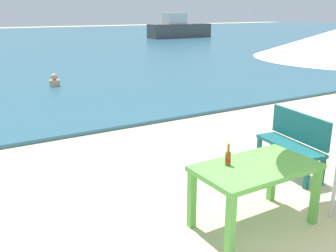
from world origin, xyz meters
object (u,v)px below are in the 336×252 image
object	(u,v)px
bench_teal_center	(294,139)
boat_barge	(179,29)
beer_bottle_amber	(228,157)
picnic_table_green	(256,174)
swimmer_person	(54,81)

from	to	relation	value
bench_teal_center	boat_barge	world-z (taller)	boat_barge
beer_bottle_amber	boat_barge	distance (m)	30.94
picnic_table_green	bench_teal_center	xyz separation A→B (m)	(1.59, 0.83, -0.11)
swimmer_person	boat_barge	distance (m)	23.21
bench_teal_center	swimmer_person	world-z (taller)	bench_teal_center
beer_bottle_amber	boat_barge	world-z (taller)	boat_barge
swimmer_person	picnic_table_green	bearing A→B (deg)	-91.51
picnic_table_green	swimmer_person	distance (m)	9.43
bench_teal_center	swimmer_person	size ratio (longest dim) A/B	3.02
beer_bottle_amber	bench_teal_center	world-z (taller)	beer_bottle_amber
boat_barge	swimmer_person	bearing A→B (deg)	-132.58
picnic_table_green	bench_teal_center	bearing A→B (deg)	27.76
bench_teal_center	picnic_table_green	bearing A→B (deg)	-152.24
picnic_table_green	bench_teal_center	distance (m)	1.79
swimmer_person	boat_barge	world-z (taller)	boat_barge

